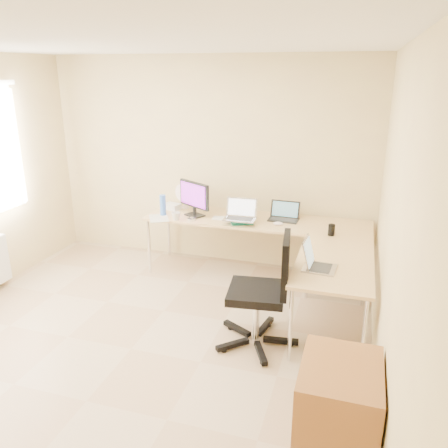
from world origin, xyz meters
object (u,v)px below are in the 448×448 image
(desk_return, at_px, (332,297))
(cabinet, at_px, (337,423))
(desk_fan, at_px, (185,197))
(office_chair, at_px, (256,294))
(laptop_return, at_px, (320,257))
(monitor, at_px, (194,199))
(mug, at_px, (176,216))
(laptop_center, at_px, (240,210))
(water_bottle, at_px, (163,205))
(laptop_black, at_px, (284,211))
(keyboard, at_px, (229,219))
(desk_main, at_px, (256,248))

(desk_return, distance_m, cabinet, 1.66)
(desk_fan, relative_size, office_chair, 0.28)
(laptop_return, bearing_deg, monitor, 58.59)
(monitor, xyz_separation_m, mug, (-0.15, -0.22, -0.16))
(laptop_center, height_order, water_bottle, laptop_center)
(monitor, distance_m, desk_fan, 0.37)
(office_chair, bearing_deg, laptop_return, 13.66)
(desk_return, height_order, laptop_black, laptop_black)
(laptop_return, bearing_deg, keyboard, 50.06)
(laptop_return, bearing_deg, cabinet, -165.42)
(laptop_black, relative_size, desk_fan, 1.16)
(laptop_center, distance_m, mug, 0.77)
(office_chair, bearing_deg, laptop_center, 104.63)
(laptop_black, distance_m, mug, 1.27)
(laptop_black, height_order, cabinet, laptop_black)
(monitor, height_order, water_bottle, monitor)
(desk_main, bearing_deg, office_chair, -76.83)
(mug, xyz_separation_m, water_bottle, (-0.22, 0.13, 0.08))
(laptop_black, xyz_separation_m, cabinet, (0.82, -2.72, -0.48))
(office_chair, bearing_deg, water_bottle, 132.32)
(mug, bearing_deg, laptop_return, -27.56)
(monitor, height_order, mug, monitor)
(desk_main, height_order, office_chair, office_chair)
(office_chair, xyz_separation_m, cabinet, (0.79, -1.24, -0.14))
(keyboard, height_order, water_bottle, water_bottle)
(monitor, relative_size, desk_fan, 1.67)
(mug, distance_m, water_bottle, 0.27)
(desk_return, height_order, monitor, monitor)
(laptop_return, bearing_deg, mug, 66.40)
(monitor, bearing_deg, laptop_center, 16.79)
(water_bottle, bearing_deg, laptop_black, 9.42)
(monitor, distance_m, laptop_black, 1.08)
(monitor, height_order, cabinet, monitor)
(desk_return, distance_m, mug, 2.05)
(desk_main, distance_m, monitor, 0.95)
(laptop_center, distance_m, keyboard, 0.27)
(water_bottle, bearing_deg, keyboard, 5.44)
(laptop_center, bearing_deg, keyboard, 140.87)
(desk_fan, relative_size, cabinet, 0.37)
(desk_main, distance_m, laptop_black, 0.57)
(keyboard, bearing_deg, desk_main, 10.99)
(keyboard, bearing_deg, desk_return, -40.59)
(desk_return, bearing_deg, water_bottle, 158.44)
(monitor, bearing_deg, office_chair, -20.84)
(desk_main, relative_size, desk_fan, 8.91)
(keyboard, relative_size, cabinet, 0.48)
(desk_return, bearing_deg, laptop_black, 121.97)
(desk_main, height_order, desk_return, same)
(laptop_black, xyz_separation_m, office_chair, (0.02, -1.48, -0.34))
(office_chair, distance_m, cabinet, 1.48)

